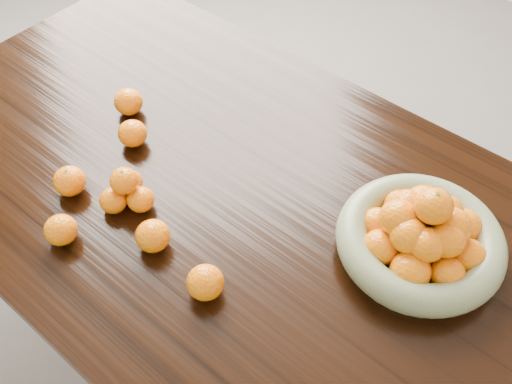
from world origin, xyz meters
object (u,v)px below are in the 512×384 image
Objects in this scene: dining_table at (265,235)px; fruit_bowl at (421,237)px; orange_pyramid at (127,191)px; loose_orange_0 at (70,181)px.

fruit_bowl is at bearing 21.40° from dining_table.
fruit_bowl is at bearing 27.73° from orange_pyramid.
fruit_bowl is at bearing 27.40° from loose_orange_0.
fruit_bowl is 0.64m from orange_pyramid.
orange_pyramid is at bearing 25.92° from loose_orange_0.
orange_pyramid is at bearing -145.38° from dining_table.
fruit_bowl is (0.31, 0.12, 0.14)m from dining_table.
dining_table is 0.36m from fruit_bowl.
orange_pyramid is (-0.56, -0.30, -0.01)m from fruit_bowl.
orange_pyramid is 1.65× the size of loose_orange_0.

